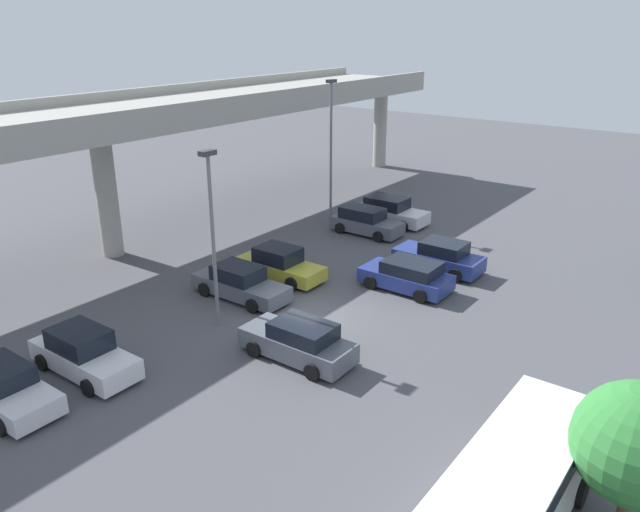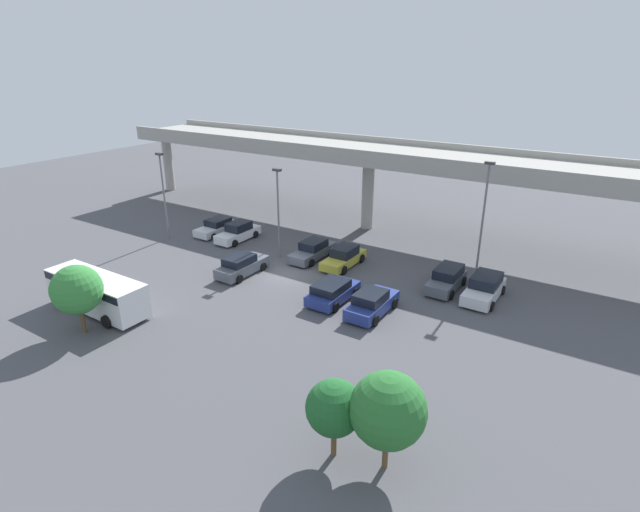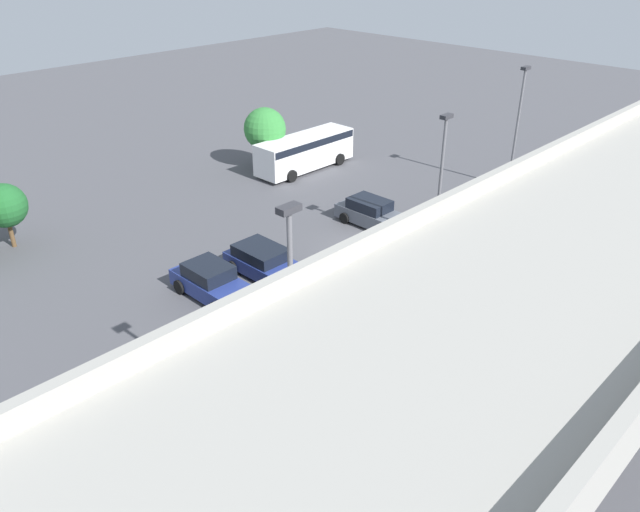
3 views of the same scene
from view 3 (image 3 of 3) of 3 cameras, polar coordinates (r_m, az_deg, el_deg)
The scene contains 16 objects.
ground_plane at distance 33.80m, azimuth 4.07°, elevation 0.49°, with size 119.97×119.97×0.00m, color #4C4C51.
parked_car_0 at distance 40.19m, azimuth 19.14°, elevation 4.62°, with size 2.05×4.50×1.46m.
parked_car_1 at distance 37.85m, azimuth 16.83°, elevation 3.69°, with size 1.97×4.62×1.68m.
parked_car_2 at distance 36.48m, azimuth 4.79°, elevation 3.89°, with size 2.04×4.54×1.57m.
parked_car_3 at distance 31.41m, azimuth 9.46°, elevation -0.64°, with size 1.98×4.89×1.56m.
parked_car_4 at distance 29.28m, azimuth 6.21°, elevation -2.63°, with size 2.01×4.64×1.60m.
parked_car_5 at distance 31.22m, azimuth -5.14°, elevation -0.53°, with size 2.24×4.32×1.47m.
parked_car_6 at distance 29.67m, azimuth -9.84°, elevation -2.40°, with size 2.11×4.52×1.62m.
parked_car_7 at distance 24.04m, azimuth -6.06°, elevation -10.16°, with size 1.99×4.37×1.60m.
parked_car_8 at distance 22.89m, azimuth -11.57°, elevation -12.87°, with size 2.17×4.66×1.67m.
shuttle_bus at distance 45.06m, azimuth -1.39°, elevation 9.70°, with size 7.81×2.59×2.43m.
lamp_post_near_aisle at distance 32.47m, azimuth 11.01°, elevation 7.37°, with size 0.70×0.35×7.47m.
lamp_post_mid_lot at distance 42.81m, azimuth 17.68°, elevation 11.88°, with size 0.70×0.35×7.90m.
lamp_post_by_overpass at distance 18.77m, azimuth -2.61°, elevation -5.81°, with size 0.70×0.35×8.82m.
tree_front_left at distance 45.11m, azimuth -5.06°, elevation 11.50°, with size 2.99×2.99×4.37m.
tree_front_centre at distance 37.15m, azimuth -26.91°, elevation 4.12°, with size 2.38×2.38×3.62m.
Camera 3 is at (23.11, 19.18, 15.52)m, focal length 35.00 mm.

